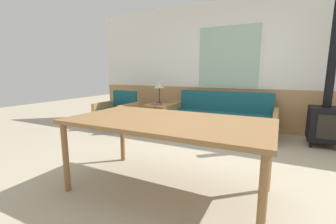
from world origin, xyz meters
name	(u,v)px	position (x,y,z in m)	size (l,w,h in m)	color
ground_plane	(203,180)	(0.00, 0.00, 0.00)	(16.00, 16.00, 0.00)	#B2A58C
wall_back	(243,65)	(-0.02, 2.63, 1.36)	(7.20, 0.09, 2.70)	tan
couch	(219,122)	(-0.32, 2.04, 0.25)	(2.09, 0.86, 0.82)	#B27F4C
armchair	(117,116)	(-2.48, 1.54, 0.26)	(0.77, 0.73, 0.80)	#B27F4C
side_table	(159,108)	(-1.69, 2.01, 0.43)	(0.50, 0.50, 0.52)	#B27F4C
table_lamp	(159,85)	(-1.72, 2.10, 0.93)	(0.23, 0.23, 0.51)	#262628
book_stack	(157,104)	(-1.69, 1.92, 0.53)	(0.22, 0.17, 0.02)	#994C84
dining_table	(167,125)	(-0.26, -0.39, 0.70)	(1.98, 1.04, 0.76)	olive
wood_stove	(326,113)	(1.43, 2.09, 0.56)	(0.49, 0.54, 2.35)	black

